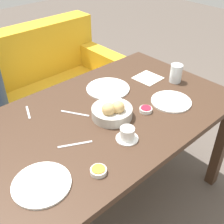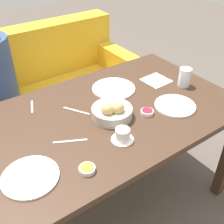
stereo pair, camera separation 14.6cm
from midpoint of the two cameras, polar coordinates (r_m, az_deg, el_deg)
The scene contains 15 objects.
ground_plane at distance 2.01m, azimuth -0.33°, elevation -18.32°, with size 10.00×10.00×0.00m, color #564C44.
dining_table at distance 1.53m, azimuth -0.41°, elevation -3.71°, with size 1.59×0.88×0.74m.
couch at distance 2.43m, azimuth -15.38°, elevation 1.49°, with size 1.85×0.70×0.88m.
bread_basket at distance 1.45m, azimuth 2.90°, elevation -0.02°, with size 0.21×0.21×0.11m.
plate_near_left at distance 1.19m, azimuth -12.86°, elevation -12.87°, with size 0.24×0.24×0.01m.
plate_near_right at distance 1.61m, azimuth 15.25°, elevation 1.18°, with size 0.23×0.23×0.01m.
plate_far_center at distance 1.71m, azimuth 2.79°, elevation 4.72°, with size 0.26×0.26×0.01m.
water_tumbler at distance 1.80m, azimuth 16.84°, elevation 6.70°, with size 0.08×0.08×0.12m.
coffee_cup at distance 1.32m, azimuth 5.22°, elevation -4.92°, with size 0.11×0.11×0.06m.
jam_bowl_berry at distance 1.51m, azimuth 9.90°, elevation -0.09°, with size 0.07×0.07×0.02m.
jam_bowl_honey at distance 1.18m, azimuth -1.50°, elevation -11.66°, with size 0.07×0.07×0.02m.
fork_silver at distance 1.52m, azimuth -4.57°, elevation 0.16°, with size 0.09×0.14×0.00m.
knife_silver at distance 1.33m, azimuth -5.38°, elevation -6.03°, with size 0.15×0.08×0.00m.
spoon_coffee at distance 1.60m, azimuth -13.46°, elevation 0.99°, with size 0.05×0.12×0.00m.
napkin at distance 1.84m, azimuth 11.23°, elevation 6.25°, with size 0.16×0.16×0.00m.
Camera 2 is at (-0.62, -1.02, 1.62)m, focal length 45.00 mm.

